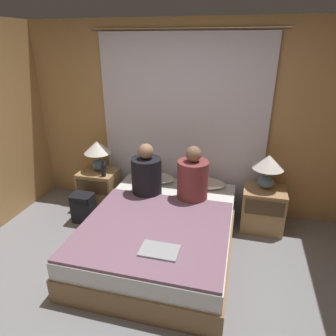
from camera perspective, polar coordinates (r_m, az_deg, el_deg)
ground_plane at (r=3.06m, az=-5.53°, el=-23.85°), size 16.00×16.00×0.00m
wall_back at (r=4.06m, az=2.91°, el=9.03°), size 4.39×0.06×2.50m
curtain_panel at (r=4.02m, az=2.71°, el=7.91°), size 2.40×0.02×2.38m
bed at (r=3.48m, az=-1.27°, el=-12.23°), size 1.57×2.03×0.45m
nightstand_left at (r=4.41m, az=-12.89°, el=-3.89°), size 0.51×0.44×0.55m
nightstand_right at (r=4.00m, az=17.55°, el=-7.41°), size 0.51×0.44×0.55m
lamp_left at (r=4.23m, az=-13.25°, el=3.21°), size 0.37×0.37×0.43m
lamp_right at (r=3.80m, az=18.52°, el=0.32°), size 0.37×0.37×0.43m
pillow_left at (r=4.11m, az=-2.85°, el=-1.79°), size 0.59×0.29×0.12m
pillow_right at (r=3.98m, az=6.69°, el=-2.81°), size 0.59×0.29×0.12m
blanket_on_bed at (r=3.12m, az=-2.69°, el=-11.44°), size 1.51×1.41×0.03m
person_left_in_bed at (r=3.71m, az=-4.11°, el=-1.19°), size 0.37×0.37×0.66m
person_right_in_bed at (r=3.58m, az=4.72°, el=-1.99°), size 0.37×0.37×0.68m
beer_bottle_on_left_stand at (r=4.10m, az=-12.23°, el=-0.43°), size 0.06×0.06×0.22m
laptop_on_bed at (r=2.80m, az=-1.65°, el=-15.43°), size 0.35×0.23×0.02m
backpack_on_floor at (r=4.12m, az=-15.84°, el=-7.02°), size 0.28×0.22×0.40m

